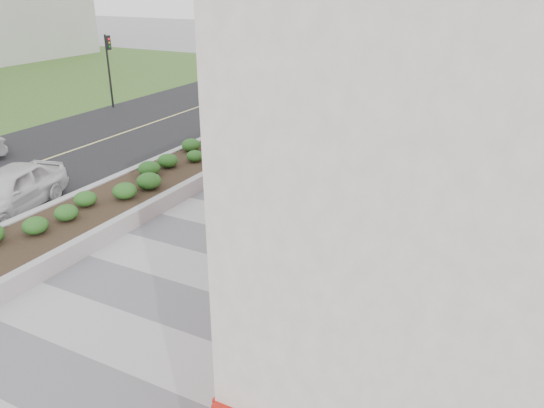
{
  "coord_description": "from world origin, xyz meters",
  "views": [
    {
      "loc": [
        6.55,
        -6.59,
        7.14
      ],
      "look_at": [
        0.02,
        5.96,
        1.1
      ],
      "focal_mm": 35.0,
      "sensor_mm": 36.0,
      "label": 1
    }
  ],
  "objects": [
    {
      "name": "ground",
      "position": [
        0.0,
        0.0,
        0.0
      ],
      "size": [
        160.0,
        160.0,
        0.0
      ],
      "primitive_type": "plane",
      "color": "gray",
      "rests_on": "ground"
    },
    {
      "name": "walkway",
      "position": [
        0.0,
        3.0,
        0.01
      ],
      "size": [
        8.0,
        36.0,
        0.01
      ],
      "primitive_type": "cube",
      "color": "#A8A8AD",
      "rests_on": "ground"
    },
    {
      "name": "planter",
      "position": [
        -5.5,
        7.0,
        0.42
      ],
      "size": [
        3.0,
        18.0,
        0.9
      ],
      "color": "#9E9EA0",
      "rests_on": "ground"
    },
    {
      "name": "street",
      "position": [
        -12.0,
        7.0,
        0.0
      ],
      "size": [
        10.0,
        40.0,
        0.0
      ],
      "primitive_type": "cube",
      "color": "black",
      "rests_on": "ground"
    },
    {
      "name": "traffic_signal_near",
      "position": [
        -7.23,
        17.5,
        2.76
      ],
      "size": [
        0.33,
        0.28,
        4.2
      ],
      "color": "black",
      "rests_on": "ground"
    },
    {
      "name": "traffic_signal_far",
      "position": [
        -16.43,
        17.0,
        2.76
      ],
      "size": [
        0.33,
        0.28,
        4.2
      ],
      "color": "black",
      "rests_on": "ground"
    },
    {
      "name": "manhole_cover",
      "position": [
        0.5,
        3.0,
        0.0
      ],
      "size": [
        0.44,
        0.44,
        0.01
      ],
      "primitive_type": "cylinder",
      "color": "#595654",
      "rests_on": "ground"
    },
    {
      "name": "skateboarder",
      "position": [
        -0.23,
        6.94,
        0.74
      ],
      "size": [
        0.55,
        0.74,
        1.46
      ],
      "rotation": [
        0.0,
        0.0,
        -0.15
      ],
      "color": "beige",
      "rests_on": "ground"
    },
    {
      "name": "car_white",
      "position": [
        -8.5,
        3.69,
        0.76
      ],
      "size": [
        2.82,
        4.77,
        1.52
      ],
      "primitive_type": "imported",
      "rotation": [
        0.0,
        0.0,
        0.24
      ],
      "color": "white",
      "rests_on": "ground"
    }
  ]
}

